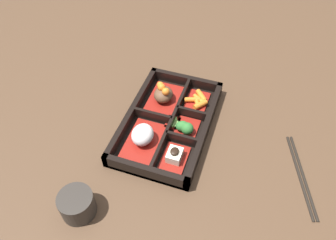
% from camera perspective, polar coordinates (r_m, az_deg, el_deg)
% --- Properties ---
extents(ground_plane, '(3.00, 3.00, 0.00)m').
position_cam_1_polar(ground_plane, '(0.87, 0.00, -1.09)').
color(ground_plane, '#4C3523').
extents(bento_base, '(0.34, 0.21, 0.01)m').
position_cam_1_polar(bento_base, '(0.86, 0.00, -0.88)').
color(bento_base, black).
rests_on(bento_base, ground_plane).
extents(bento_rim, '(0.34, 0.21, 0.04)m').
position_cam_1_polar(bento_rim, '(0.85, 0.19, -0.29)').
color(bento_rim, black).
rests_on(bento_rim, ground_plane).
extents(bowl_rice, '(0.13, 0.08, 0.05)m').
position_cam_1_polar(bowl_rice, '(0.81, -4.42, -2.87)').
color(bowl_rice, maroon).
rests_on(bowl_rice, bento_base).
extents(bowl_stew, '(0.13, 0.08, 0.06)m').
position_cam_1_polar(bowl_stew, '(0.90, -0.82, 4.32)').
color(bowl_stew, maroon).
rests_on(bowl_stew, bento_base).
extents(bowl_tofu, '(0.09, 0.06, 0.04)m').
position_cam_1_polar(bowl_tofu, '(0.78, 1.14, -6.34)').
color(bowl_tofu, maroon).
rests_on(bowl_tofu, bento_base).
extents(bowl_greens, '(0.07, 0.06, 0.04)m').
position_cam_1_polar(bowl_greens, '(0.83, 2.91, -1.34)').
color(bowl_greens, maroon).
rests_on(bowl_greens, bento_base).
extents(bowl_carrots, '(0.09, 0.07, 0.02)m').
position_cam_1_polar(bowl_carrots, '(0.91, 5.16, 3.28)').
color(bowl_carrots, maroon).
rests_on(bowl_carrots, bento_base).
extents(bowl_pickles, '(0.04, 0.03, 0.01)m').
position_cam_1_polar(bowl_pickles, '(0.86, 0.89, -0.36)').
color(bowl_pickles, maroon).
rests_on(bowl_pickles, bento_base).
extents(tea_cup, '(0.07, 0.07, 0.06)m').
position_cam_1_polar(tea_cup, '(0.73, -15.57, -13.92)').
color(tea_cup, '#2D2823').
rests_on(tea_cup, ground_plane).
extents(chopsticks, '(0.22, 0.09, 0.01)m').
position_cam_1_polar(chopsticks, '(0.83, 22.25, -8.83)').
color(chopsticks, black).
rests_on(chopsticks, ground_plane).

